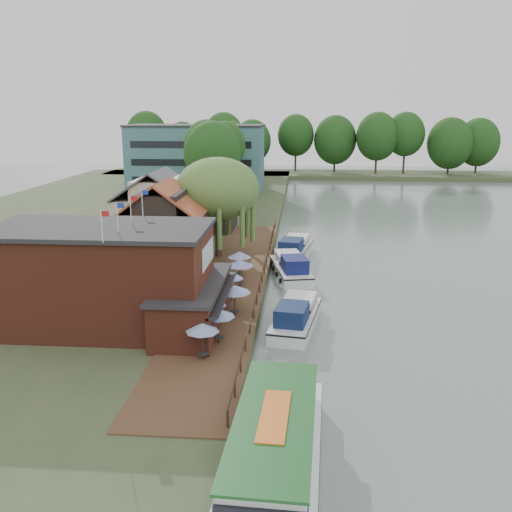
{
  "coord_description": "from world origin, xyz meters",
  "views": [
    {
      "loc": [
        -1.94,
        -38.59,
        16.14
      ],
      "look_at": [
        -6.0,
        12.0,
        3.0
      ],
      "focal_mm": 40.0,
      "sensor_mm": 36.0,
      "label": 1
    }
  ],
  "objects_px": {
    "pub": "(128,277)",
    "umbrella_1": "(218,326)",
    "umbrella_6": "(240,264)",
    "cruiser_0": "(296,313)",
    "umbrella_0": "(203,341)",
    "umbrella_3": "(235,301)",
    "swan": "(275,399)",
    "hotel_block": "(197,157)",
    "cruiser_1": "(291,265)",
    "cottage_c": "(207,197)",
    "umbrella_4": "(231,286)",
    "cottage_a": "(164,226)",
    "cruiser_2": "(294,247)",
    "umbrella_2": "(212,314)",
    "tour_boat": "(272,457)",
    "cottage_b": "(159,208)",
    "willow": "(218,208)",
    "umbrella_5": "(240,273)"
  },
  "relations": [
    {
      "from": "pub",
      "to": "umbrella_1",
      "type": "height_order",
      "value": "pub"
    },
    {
      "from": "hotel_block",
      "to": "umbrella_3",
      "type": "relative_size",
      "value": 10.39
    },
    {
      "from": "cottage_c",
      "to": "swan",
      "type": "relative_size",
      "value": 19.32
    },
    {
      "from": "cruiser_1",
      "to": "swan",
      "type": "relative_size",
      "value": 23.0
    },
    {
      "from": "hotel_block",
      "to": "umbrella_5",
      "type": "bearing_deg",
      "value": -76.36
    },
    {
      "from": "hotel_block",
      "to": "cruiser_0",
      "type": "xyz_separation_m",
      "value": [
        19.83,
        -67.83,
        -5.96
      ]
    },
    {
      "from": "pub",
      "to": "umbrella_0",
      "type": "relative_size",
      "value": 8.42
    },
    {
      "from": "hotel_block",
      "to": "umbrella_6",
      "type": "height_order",
      "value": "hotel_block"
    },
    {
      "from": "umbrella_6",
      "to": "swan",
      "type": "height_order",
      "value": "umbrella_6"
    },
    {
      "from": "cottage_a",
      "to": "tour_boat",
      "type": "height_order",
      "value": "cottage_a"
    },
    {
      "from": "swan",
      "to": "hotel_block",
      "type": "bearing_deg",
      "value": 103.33
    },
    {
      "from": "umbrella_6",
      "to": "cruiser_2",
      "type": "relative_size",
      "value": 0.23
    },
    {
      "from": "umbrella_6",
      "to": "cruiser_0",
      "type": "distance_m",
      "value": 10.96
    },
    {
      "from": "cottage_c",
      "to": "tour_boat",
      "type": "relative_size",
      "value": 0.57
    },
    {
      "from": "hotel_block",
      "to": "pub",
      "type": "bearing_deg",
      "value": -83.57
    },
    {
      "from": "umbrella_2",
      "to": "cruiser_2",
      "type": "bearing_deg",
      "value": 77.95
    },
    {
      "from": "umbrella_3",
      "to": "swan",
      "type": "relative_size",
      "value": 5.55
    },
    {
      "from": "cottage_b",
      "to": "umbrella_4",
      "type": "relative_size",
      "value": 4.04
    },
    {
      "from": "willow",
      "to": "cottage_a",
      "type": "bearing_deg",
      "value": -131.99
    },
    {
      "from": "willow",
      "to": "umbrella_4",
      "type": "relative_size",
      "value": 4.39
    },
    {
      "from": "hotel_block",
      "to": "cottage_a",
      "type": "bearing_deg",
      "value": -82.87
    },
    {
      "from": "hotel_block",
      "to": "umbrella_0",
      "type": "relative_size",
      "value": 10.69
    },
    {
      "from": "umbrella_3",
      "to": "swan",
      "type": "distance_m",
      "value": 11.62
    },
    {
      "from": "umbrella_3",
      "to": "tour_boat",
      "type": "height_order",
      "value": "umbrella_3"
    },
    {
      "from": "willow",
      "to": "cruiser_0",
      "type": "xyz_separation_m",
      "value": [
        8.33,
        -16.83,
        -5.03
      ]
    },
    {
      "from": "cottage_a",
      "to": "cruiser_0",
      "type": "bearing_deg",
      "value": -42.69
    },
    {
      "from": "pub",
      "to": "swan",
      "type": "bearing_deg",
      "value": -38.05
    },
    {
      "from": "cottage_c",
      "to": "umbrella_0",
      "type": "relative_size",
      "value": 3.58
    },
    {
      "from": "cottage_a",
      "to": "cruiser_1",
      "type": "bearing_deg",
      "value": 8.04
    },
    {
      "from": "swan",
      "to": "cruiser_1",
      "type": "bearing_deg",
      "value": 89.26
    },
    {
      "from": "umbrella_3",
      "to": "cruiser_1",
      "type": "bearing_deg",
      "value": 74.79
    },
    {
      "from": "umbrella_0",
      "to": "umbrella_6",
      "type": "distance_m",
      "value": 18.07
    },
    {
      "from": "hotel_block",
      "to": "cruiser_2",
      "type": "distance_m",
      "value": 50.9
    },
    {
      "from": "umbrella_2",
      "to": "umbrella_6",
      "type": "height_order",
      "value": "same"
    },
    {
      "from": "umbrella_2",
      "to": "umbrella_6",
      "type": "xyz_separation_m",
      "value": [
        0.45,
        13.29,
        0.0
      ]
    },
    {
      "from": "willow",
      "to": "umbrella_0",
      "type": "bearing_deg",
      "value": -83.95
    },
    {
      "from": "hotel_block",
      "to": "umbrella_1",
      "type": "relative_size",
      "value": 10.69
    },
    {
      "from": "umbrella_0",
      "to": "umbrella_3",
      "type": "relative_size",
      "value": 0.97
    },
    {
      "from": "cruiser_2",
      "to": "cottage_b",
      "type": "bearing_deg",
      "value": -173.07
    },
    {
      "from": "pub",
      "to": "cruiser_0",
      "type": "xyz_separation_m",
      "value": [
        11.83,
        3.17,
        -3.46
      ]
    },
    {
      "from": "cottage_c",
      "to": "umbrella_4",
      "type": "distance_m",
      "value": 28.97
    },
    {
      "from": "cottage_c",
      "to": "umbrella_0",
      "type": "xyz_separation_m",
      "value": [
        6.19,
        -39.38,
        -2.96
      ]
    },
    {
      "from": "cruiser_1",
      "to": "cottage_a",
      "type": "bearing_deg",
      "value": 176.23
    },
    {
      "from": "cottage_a",
      "to": "swan",
      "type": "bearing_deg",
      "value": -63.26
    },
    {
      "from": "umbrella_3",
      "to": "cottage_c",
      "type": "bearing_deg",
      "value": 102.93
    },
    {
      "from": "umbrella_0",
      "to": "cruiser_2",
      "type": "xyz_separation_m",
      "value": [
        5.18,
        29.68,
        -1.04
      ]
    },
    {
      "from": "cottage_c",
      "to": "umbrella_3",
      "type": "distance_m",
      "value": 32.57
    },
    {
      "from": "cottage_c",
      "to": "umbrella_2",
      "type": "relative_size",
      "value": 3.58
    },
    {
      "from": "cottage_b",
      "to": "umbrella_3",
      "type": "distance_m",
      "value": 25.43
    },
    {
      "from": "cottage_b",
      "to": "willow",
      "type": "distance_m",
      "value": 9.07
    }
  ]
}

